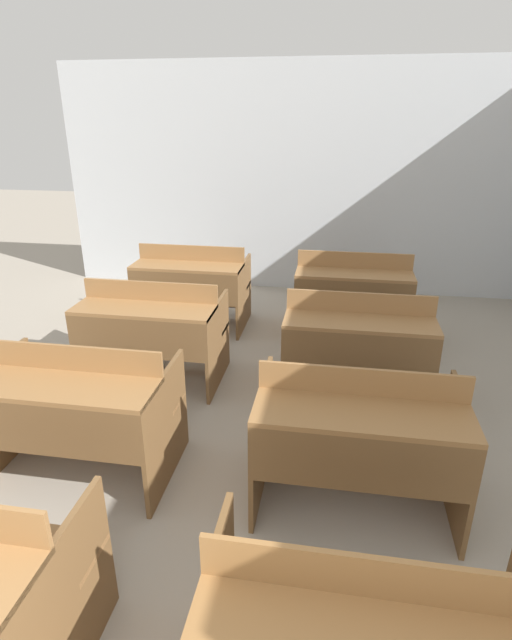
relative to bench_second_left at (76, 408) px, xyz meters
name	(u,v)px	position (x,y,z in m)	size (l,w,h in m)	color
wall_back	(290,181)	(0.90, 4.03, 0.92)	(5.89, 0.06, 2.81)	silver
bench_second_left	(76,408)	(0.00, 0.00, 0.00)	(1.16, 0.76, 0.90)	brown
bench_second_right	(358,436)	(1.73, -0.01, 0.00)	(1.16, 0.76, 0.90)	brown
bench_third_left	(152,329)	(0.03, 1.26, 0.00)	(1.16, 0.76, 0.90)	brown
bench_third_right	(357,343)	(1.75, 1.27, 0.00)	(1.16, 0.76, 0.90)	brown
bench_back_left	(192,284)	(0.02, 2.52, 0.00)	(1.16, 0.76, 0.90)	brown
bench_back_right	(352,292)	(1.73, 2.52, 0.00)	(1.16, 0.76, 0.90)	brown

